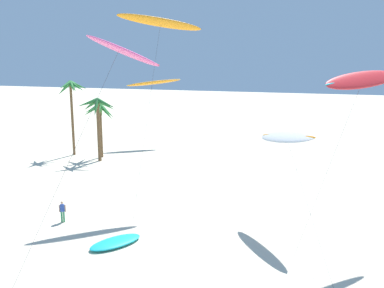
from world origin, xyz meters
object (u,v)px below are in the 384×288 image
(palm_tree_0, at_px, (71,92))
(palm_tree_1, at_px, (100,113))
(palm_tree_2, at_px, (98,110))
(flying_kite_3, at_px, (119,49))
(flying_kite_1, at_px, (160,22))
(flying_kite_0, at_px, (287,137))
(grounded_kite_0, at_px, (115,242))
(flying_kite_5, at_px, (154,83))
(person_near_left, at_px, (62,211))
(flying_kite_4, at_px, (363,80))

(palm_tree_0, distance_m, palm_tree_1, 4.67)
(palm_tree_2, height_order, flying_kite_3, flying_kite_3)
(palm_tree_0, xyz_separation_m, palm_tree_2, (4.73, -1.85, -1.85))
(flying_kite_3, bearing_deg, flying_kite_1, 101.24)
(palm_tree_2, relative_size, flying_kite_1, 0.48)
(flying_kite_0, bearing_deg, palm_tree_2, 148.93)
(palm_tree_0, distance_m, flying_kite_3, 31.34)
(palm_tree_0, height_order, palm_tree_1, palm_tree_0)
(flying_kite_1, height_order, grounded_kite_0, flying_kite_1)
(flying_kite_0, xyz_separation_m, grounded_kite_0, (-10.26, -6.48, -6.60))
(flying_kite_5, xyz_separation_m, grounded_kite_0, (10.72, -31.89, -8.61))
(grounded_kite_0, bearing_deg, person_near_left, 157.78)
(flying_kite_1, bearing_deg, palm_tree_2, 140.30)
(palm_tree_0, height_order, flying_kite_1, flying_kite_1)
(flying_kite_4, bearing_deg, flying_kite_0, 164.59)
(flying_kite_4, bearing_deg, grounded_kite_0, -160.70)
(flying_kite_3, height_order, grounded_kite_0, flying_kite_3)
(palm_tree_0, relative_size, flying_kite_1, 0.59)
(palm_tree_1, relative_size, grounded_kite_0, 1.68)
(palm_tree_2, bearing_deg, flying_kite_4, -28.75)
(palm_tree_0, relative_size, flying_kite_5, 0.99)
(flying_kite_0, relative_size, person_near_left, 6.42)
(flying_kite_1, xyz_separation_m, flying_kite_3, (2.39, -12.02, -2.40))
(flying_kite_0, bearing_deg, flying_kite_1, 160.84)
(person_near_left, bearing_deg, grounded_kite_0, -22.22)
(flying_kite_4, bearing_deg, flying_kite_5, 133.82)
(grounded_kite_0, bearing_deg, palm_tree_2, 122.52)
(person_near_left, bearing_deg, flying_kite_0, 14.61)
(flying_kite_0, height_order, flying_kite_4, flying_kite_4)
(palm_tree_1, xyz_separation_m, flying_kite_5, (3.16, 9.58, 3.27))
(palm_tree_1, bearing_deg, grounded_kite_0, -58.10)
(flying_kite_4, relative_size, person_near_left, 7.09)
(palm_tree_0, xyz_separation_m, flying_kite_0, (28.10, -15.93, -1.23))
(flying_kite_1, bearing_deg, flying_kite_3, -78.76)
(palm_tree_0, xyz_separation_m, flying_kite_3, (19.46, -24.12, 4.68))
(palm_tree_1, distance_m, flying_kite_3, 29.47)
(flying_kite_3, distance_m, grounded_kite_0, 12.73)
(palm_tree_2, height_order, flying_kite_5, flying_kite_5)
(palm_tree_2, distance_m, flying_kite_5, 11.87)
(palm_tree_1, bearing_deg, flying_kite_1, -42.43)
(palm_tree_0, height_order, grounded_kite_0, palm_tree_0)
(flying_kite_4, bearing_deg, person_near_left, -172.01)
(flying_kite_3, relative_size, grounded_kite_0, 3.45)
(palm_tree_2, relative_size, flying_kite_5, 0.80)
(palm_tree_2, xyz_separation_m, person_near_left, (7.43, -18.24, -5.25))
(flying_kite_3, bearing_deg, grounded_kite_0, 133.61)
(flying_kite_0, bearing_deg, grounded_kite_0, -147.73)
(flying_kite_1, xyz_separation_m, person_near_left, (-4.92, -7.99, -14.19))
(person_near_left, bearing_deg, palm_tree_2, 112.15)
(flying_kite_5, bearing_deg, grounded_kite_0, -71.42)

